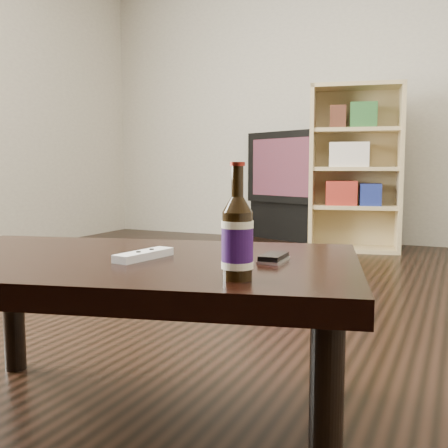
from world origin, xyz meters
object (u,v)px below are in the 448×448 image
at_px(coffee_table, 129,279).
at_px(beer_bottle, 237,239).
at_px(phone, 274,258).
at_px(tv_stand, 300,220).
at_px(remote, 144,255).
at_px(bookshelf, 354,165).
at_px(tv, 300,167).

xyz_separation_m(coffee_table, beer_bottle, (0.36, -0.13, 0.14)).
bearing_deg(phone, beer_bottle, -91.63).
relative_size(tv_stand, remote, 4.79).
distance_m(bookshelf, beer_bottle, 3.34).
height_order(bookshelf, coffee_table, bookshelf).
relative_size(tv, phone, 9.41).
bearing_deg(coffee_table, remote, -5.62).
relative_size(tv, beer_bottle, 4.16).
bearing_deg(bookshelf, beer_bottle, -94.74).
relative_size(coffee_table, phone, 12.10).
height_order(tv, beer_bottle, tv).
xyz_separation_m(bookshelf, phone, (0.38, -3.08, -0.24)).
height_order(bookshelf, remote, bookshelf).
xyz_separation_m(tv, coffee_table, (0.61, -3.66, -0.30)).
xyz_separation_m(beer_bottle, phone, (-0.00, 0.23, -0.08)).
bearing_deg(tv_stand, tv, -90.00).
bearing_deg(coffee_table, beer_bottle, -20.30).
bearing_deg(bookshelf, tv, 129.28).
bearing_deg(tv, phone, -50.03).
distance_m(tv, coffee_table, 3.72).
distance_m(beer_bottle, remote, 0.35).
bearing_deg(remote, phone, 27.78).
bearing_deg(coffee_table, bookshelf, 90.37).
relative_size(coffee_table, beer_bottle, 5.35).
xyz_separation_m(tv_stand, phone, (0.97, -3.56, 0.27)).
relative_size(tv_stand, beer_bottle, 3.64).
height_order(tv_stand, beer_bottle, beer_bottle).
height_order(tv, coffee_table, tv).
height_order(tv, remote, tv).
bearing_deg(bookshelf, tv_stand, 129.17).
bearing_deg(tv_stand, bookshelf, -14.71).
distance_m(coffee_table, remote, 0.08).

